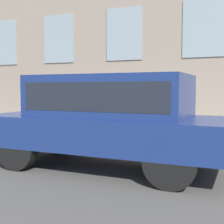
# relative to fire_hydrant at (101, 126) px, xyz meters

# --- Properties ---
(ground_plane) EXTENTS (80.00, 80.00, 0.00)m
(ground_plane) POSITION_rel_fire_hydrant_xyz_m (-0.64, 0.35, -0.56)
(ground_plane) COLOR #514F4C
(sidewalk) EXTENTS (3.13, 60.00, 0.15)m
(sidewalk) POSITION_rel_fire_hydrant_xyz_m (0.93, 0.35, -0.48)
(sidewalk) COLOR #9E9B93
(sidewalk) RESTS_ON ground_plane
(building_facade) EXTENTS (0.33, 40.00, 7.61)m
(building_facade) POSITION_rel_fire_hydrant_xyz_m (2.64, 0.35, 3.26)
(building_facade) COLOR gray
(building_facade) RESTS_ON ground_plane
(fire_hydrant) EXTENTS (0.27, 0.40, 0.79)m
(fire_hydrant) POSITION_rel_fire_hydrant_xyz_m (0.00, 0.00, 0.00)
(fire_hydrant) COLOR gold
(fire_hydrant) RESTS_ON sidewalk
(person) EXTENTS (0.41, 0.27, 1.70)m
(person) POSITION_rel_fire_hydrant_xyz_m (0.23, -0.51, 0.62)
(person) COLOR #998466
(person) RESTS_ON sidewalk
(parked_truck_navy_near) EXTENTS (1.82, 4.63, 1.76)m
(parked_truck_navy_near) POSITION_rel_fire_hydrant_xyz_m (-1.73, -0.97, 0.47)
(parked_truck_navy_near) COLOR black
(parked_truck_navy_near) RESTS_ON ground_plane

